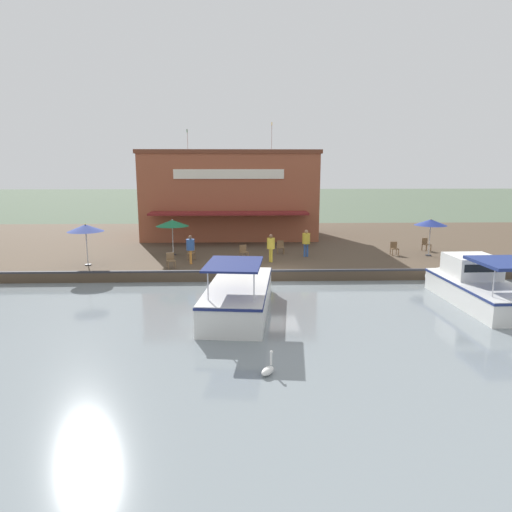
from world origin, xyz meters
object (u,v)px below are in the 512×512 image
patio_umbrella_near_quay_edge (172,223)px  cafe_chair_beside_entrance (191,252)px  swan (268,370)px  person_at_quay_edge (190,246)px  tree_downstream_bank (223,177)px  patio_umbrella_far_corner (431,222)px  motorboat_fourth_along (241,292)px  cafe_chair_far_corner_seat (426,244)px  cafe_chair_facing_river (171,259)px  motorboat_distant_upstream (474,285)px  waterfront_restaurant (230,194)px  person_mid_patio (306,240)px  person_near_entrance (271,245)px  cafe_chair_mid_patio (244,251)px  patio_umbrella_mid_patio_left (86,228)px  cafe_chair_under_first_umbrella (281,246)px  cafe_chair_back_row_seat (394,248)px

patio_umbrella_near_quay_edge → cafe_chair_beside_entrance: patio_umbrella_near_quay_edge is taller
patio_umbrella_near_quay_edge → swan: 17.46m
person_at_quay_edge → tree_downstream_bank: bearing=174.9°
patio_umbrella_far_corner → tree_downstream_bank: bearing=-134.4°
cafe_chair_beside_entrance → motorboat_fourth_along: motorboat_fourth_along is taller
cafe_chair_far_corner_seat → person_at_quay_edge: bearing=-76.1°
cafe_chair_facing_river → motorboat_distant_upstream: (5.16, 14.79, -0.25)m
patio_umbrella_far_corner → patio_umbrella_near_quay_edge: bearing=-92.8°
waterfront_restaurant → cafe_chair_far_corner_seat: (7.61, 13.48, -2.97)m
patio_umbrella_far_corner → tree_downstream_bank: tree_downstream_bank is taller
person_at_quay_edge → motorboat_fourth_along: 7.51m
person_mid_patio → swan: size_ratio=2.49×
person_mid_patio → swan: 16.07m
patio_umbrella_far_corner → motorboat_distant_upstream: (8.22, -1.22, -1.92)m
patio_umbrella_far_corner → tree_downstream_bank: size_ratio=0.34×
cafe_chair_facing_river → swan: (12.63, 4.76, -0.85)m
person_near_entrance → cafe_chair_mid_patio: bearing=-124.4°
motorboat_fourth_along → cafe_chair_beside_entrance: bearing=-159.4°
patio_umbrella_mid_patio_left → motorboat_distant_upstream: 20.70m
patio_umbrella_far_corner → cafe_chair_under_first_umbrella: 9.65m
person_at_quay_edge → swan: bearing=15.3°
cafe_chair_under_first_umbrella → person_near_entrance: 2.87m
waterfront_restaurant → cafe_chair_mid_patio: (9.99, 1.03, -2.97)m
patio_umbrella_mid_patio_left → cafe_chair_back_row_seat: 19.06m
cafe_chair_under_first_umbrella → swan: bearing=-6.1°
cafe_chair_far_corner_seat → person_near_entrance: person_near_entrance is taller
patio_umbrella_mid_patio_left → person_mid_patio: patio_umbrella_mid_patio_left is taller
patio_umbrella_mid_patio_left → cafe_chair_mid_patio: size_ratio=2.85×
cafe_chair_under_first_umbrella → cafe_chair_facing_river: (4.11, -6.56, 0.00)m
waterfront_restaurant → person_at_quay_edge: size_ratio=8.19×
waterfront_restaurant → person_at_quay_edge: 11.90m
cafe_chair_facing_river → person_at_quay_edge: bearing=136.5°
cafe_chair_beside_entrance → motorboat_distant_upstream: bearing=61.8°
person_mid_patio → motorboat_fourth_along: (8.82, -4.14, -0.93)m
patio_umbrella_far_corner → cafe_chair_mid_patio: bearing=-87.5°
cafe_chair_mid_patio → motorboat_distant_upstream: (7.70, 10.66, -0.25)m
cafe_chair_facing_river → person_mid_patio: (-3.03, 8.09, 0.61)m
motorboat_fourth_along → patio_umbrella_near_quay_edge: bearing=-155.6°
patio_umbrella_mid_patio_left → cafe_chair_far_corner_seat: 21.95m
cafe_chair_mid_patio → person_mid_patio: (-0.49, 3.96, 0.61)m
patio_umbrella_far_corner → cafe_chair_beside_entrance: patio_umbrella_far_corner is taller
motorboat_distant_upstream → cafe_chair_under_first_umbrella: bearing=-138.4°
cafe_chair_mid_patio → motorboat_distant_upstream: 13.15m
patio_umbrella_mid_patio_left → person_near_entrance: (-0.58, 10.67, -1.13)m
cafe_chair_facing_river → person_mid_patio: bearing=110.5°
person_near_entrance → patio_umbrella_mid_patio_left: bearing=-86.9°
patio_umbrella_near_quay_edge → tree_downstream_bank: (-12.55, 2.81, 2.70)m
cafe_chair_facing_river → person_near_entrance: person_near_entrance is taller
patio_umbrella_far_corner → person_mid_patio: (0.03, -7.92, -1.07)m
tree_downstream_bank → swan: bearing=4.7°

